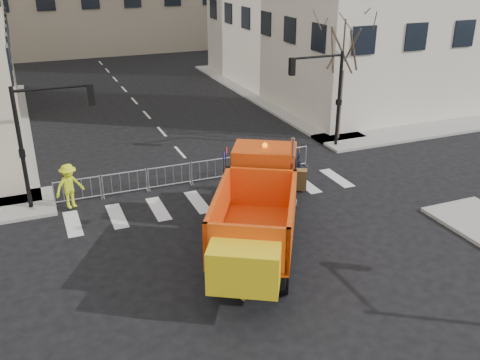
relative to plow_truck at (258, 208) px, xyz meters
name	(u,v)px	position (x,y,z in m)	size (l,w,h in m)	color
ground	(273,257)	(0.35, -0.64, -1.77)	(120.00, 120.00, 0.00)	black
sidewalk_back	(200,173)	(0.35, 7.86, -1.70)	(64.00, 5.00, 0.15)	gray
traffic_light_left	(22,151)	(-7.65, 6.86, 0.93)	(0.18, 0.18, 5.40)	black
traffic_light_right	(339,101)	(8.85, 8.86, 0.93)	(0.18, 0.18, 5.40)	black
crowd_barriers	(191,173)	(-0.40, 6.96, -1.22)	(12.60, 0.60, 1.10)	#9EA0A5
street_tree	(341,77)	(9.55, 9.86, 1.98)	(3.00, 3.00, 7.50)	#382B21
plow_truck	(258,208)	(0.00, 0.00, 0.00)	(7.53, 10.27, 3.99)	black
cop_a	(295,172)	(3.77, 4.24, -0.81)	(0.71, 0.46, 1.94)	black
cop_b	(293,171)	(3.71, 4.33, -0.77)	(0.97, 0.76, 2.00)	black
cop_c	(281,162)	(3.87, 5.91, -0.91)	(1.01, 0.42, 1.72)	black
worker	(69,186)	(-6.02, 6.16, -0.64)	(1.27, 0.73, 1.97)	#DAED1B
newspaper_box	(271,165)	(3.42, 6.07, -1.07)	(0.45, 0.40, 1.10)	maroon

